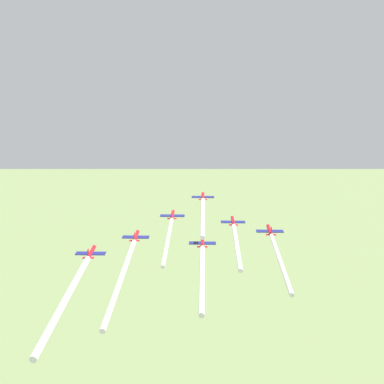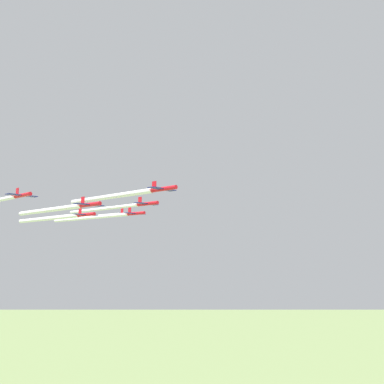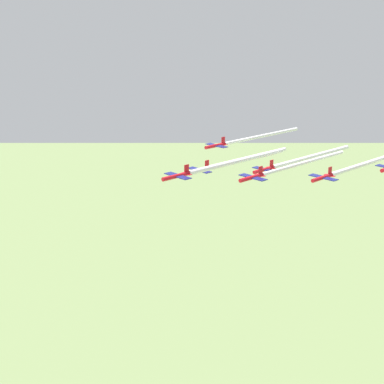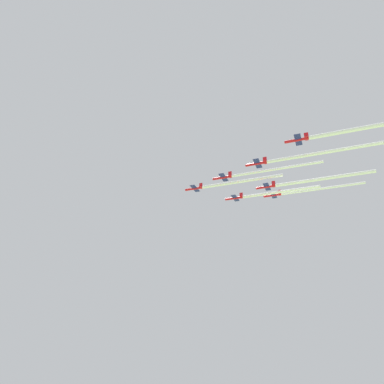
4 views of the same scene
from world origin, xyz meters
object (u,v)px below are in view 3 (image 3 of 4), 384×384
Objects in this scene: jet_2 at (199,170)px; jet_3 at (323,177)px; jet_5 at (216,145)px; jet_0 at (177,176)px; jet_1 at (252,177)px; jet_4 at (264,169)px.

jet_2 is 32.70m from jet_3.
jet_0 is at bearing 120.47° from jet_5.
jet_1 is 1.00× the size of jet_5.
jet_3 is (7.98, 36.54, -2.65)m from jet_0.
jet_2 is 18.72m from jet_4.
jet_5 is (-18.02, -5.90, 3.75)m from jet_4.
jet_5 is at bearing -29.54° from jet_1.
jet_2 is (-18.02, -5.90, -1.91)m from jet_1.
jet_4 is at bearing -120.47° from jet_2.
jet_1 is 1.00× the size of jet_2.
jet_3 is at bearing -150.46° from jet_2.
jet_3 is (22.01, 24.17, 0.74)m from jet_2.
jet_4 is (-18.02, -5.90, -1.66)m from jet_3.
jet_1 is at bearing 59.53° from jet_3.
jet_0 is 37.41m from jet_5.
jet_1 reaches higher than jet_4.
jet_5 reaches higher than jet_1.
jet_2 reaches higher than jet_4.
jet_0 is 18.76m from jet_1.
jet_3 is 1.00× the size of jet_4.
jet_3 reaches higher than jet_2.
jet_3 is 19.04m from jet_4.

